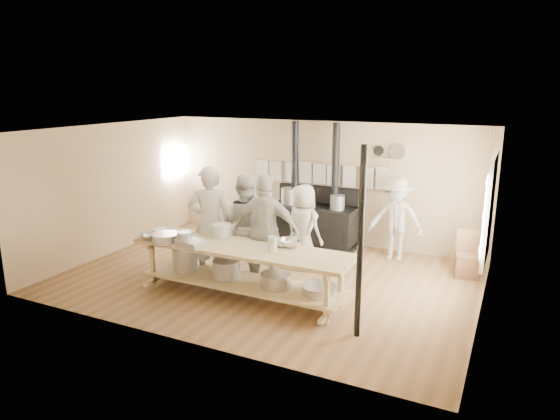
{
  "coord_description": "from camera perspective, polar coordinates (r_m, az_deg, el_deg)",
  "views": [
    {
      "loc": [
        3.8,
        -7.37,
        3.29
      ],
      "look_at": [
        0.14,
        0.2,
        1.21
      ],
      "focal_mm": 32.0,
      "sensor_mm": 36.0,
      "label": 1
    }
  ],
  "objects": [
    {
      "name": "bowl_white_a",
      "position": [
        8.76,
        -13.07,
        -2.36
      ],
      "size": [
        0.41,
        0.41,
        0.08
      ],
      "primitive_type": "imported",
      "rotation": [
        0.0,
        0.0,
        -0.27
      ],
      "color": "silver",
      "rests_on": "prep_table"
    },
    {
      "name": "bowl_steel_b",
      "position": [
        7.84,
        1.22,
        -3.8
      ],
      "size": [
        0.49,
        0.49,
        0.11
      ],
      "primitive_type": "imported",
      "rotation": [
        0.0,
        0.0,
        3.65
      ],
      "color": "silver",
      "rests_on": "prep_table"
    },
    {
      "name": "back_wall_shelf",
      "position": [
        10.16,
        12.36,
        6.31
      ],
      "size": [
        0.63,
        0.14,
        0.32
      ],
      "color": "tan",
      "rests_on": "ground"
    },
    {
      "name": "bucket_galv",
      "position": [
        8.04,
        -10.84,
        -3.21
      ],
      "size": [
        0.25,
        0.25,
        0.22
      ],
      "primitive_type": "cylinder",
      "rotation": [
        0.0,
        0.0,
        0.05
      ],
      "color": "gray",
      "rests_on": "prep_table"
    },
    {
      "name": "bowl_white_b",
      "position": [
        7.88,
        0.69,
        -3.81
      ],
      "size": [
        0.47,
        0.47,
        0.09
      ],
      "primitive_type": "imported",
      "rotation": [
        0.0,
        0.0,
        2.0
      ],
      "color": "silver",
      "rests_on": "prep_table"
    },
    {
      "name": "prep_table",
      "position": [
        8.0,
        -4.43,
        -6.4
      ],
      "size": [
        3.6,
        0.9,
        0.85
      ],
      "color": "tan",
      "rests_on": "ground"
    },
    {
      "name": "pitcher",
      "position": [
        7.62,
        -0.86,
        -3.89
      ],
      "size": [
        0.14,
        0.14,
        0.23
      ],
      "primitive_type": "cylinder",
      "rotation": [
        0.0,
        0.0,
        -0.01
      ],
      "color": "silver",
      "rests_on": "prep_table"
    },
    {
      "name": "mixing_bowl_large",
      "position": [
        8.28,
        -12.96,
        -3.1
      ],
      "size": [
        0.53,
        0.53,
        0.14
      ],
      "primitive_type": "cylinder",
      "rotation": [
        0.0,
        0.0,
        -0.22
      ],
      "color": "silver",
      "rests_on": "prep_table"
    },
    {
      "name": "ground",
      "position": [
        8.92,
        -1.4,
        -7.75
      ],
      "size": [
        7.0,
        7.0,
        0.0
      ],
      "primitive_type": "plane",
      "color": "brown",
      "rests_on": "ground"
    },
    {
      "name": "cook_left",
      "position": [
        8.78,
        -3.9,
        -1.77
      ],
      "size": [
        0.99,
        0.82,
        1.84
      ],
      "primitive_type": "imported",
      "rotation": [
        0.0,
        0.0,
        3.0
      ],
      "color": "#B0AD9C",
      "rests_on": "ground"
    },
    {
      "name": "window_right",
      "position": [
        8.17,
        22.82,
        0.14
      ],
      "size": [
        0.09,
        1.5,
        1.65
      ],
      "color": "beige",
      "rests_on": "ground"
    },
    {
      "name": "cook_far_left",
      "position": [
        8.67,
        -8.0,
        -1.52
      ],
      "size": [
        0.88,
        0.81,
        2.01
      ],
      "primitive_type": "imported",
      "rotation": [
        0.0,
        0.0,
        3.74
      ],
      "color": "#B0AD9C",
      "rests_on": "ground"
    },
    {
      "name": "left_opening",
      "position": [
        11.96,
        -11.89,
        5.49
      ],
      "size": [
        0.0,
        0.9,
        0.9
      ],
      "color": "white",
      "rests_on": "ground"
    },
    {
      "name": "room_shell",
      "position": [
        8.45,
        -1.46,
        2.53
      ],
      "size": [
        7.0,
        7.0,
        7.0
      ],
      "color": "tan",
      "rests_on": "ground"
    },
    {
      "name": "stove",
      "position": [
        10.59,
        3.79,
        -1.28
      ],
      "size": [
        1.9,
        0.75,
        2.6
      ],
      "color": "black",
      "rests_on": "ground"
    },
    {
      "name": "bowl_steel_a",
      "position": [
        8.48,
        -14.67,
        -2.93
      ],
      "size": [
        0.45,
        0.45,
        0.1
      ],
      "primitive_type": "imported",
      "rotation": [
        0.0,
        0.0,
        0.76
      ],
      "color": "silver",
      "rests_on": "prep_table"
    },
    {
      "name": "towel_rail",
      "position": [
        10.62,
        4.48,
        4.43
      ],
      "size": [
        3.0,
        0.04,
        0.47
      ],
      "color": "tan",
      "rests_on": "ground"
    },
    {
      "name": "roasting_pan",
      "position": [
        7.98,
        -10.05,
        -3.73
      ],
      "size": [
        0.53,
        0.41,
        0.1
      ],
      "primitive_type": "cube",
      "rotation": [
        0.0,
        0.0,
        -0.22
      ],
      "color": "#B2B2B7",
      "rests_on": "prep_table"
    },
    {
      "name": "support_post",
      "position": [
        6.58,
        9.16,
        -3.91
      ],
      "size": [
        0.08,
        0.08,
        2.6
      ],
      "primitive_type": "cylinder",
      "color": "black",
      "rests_on": "ground"
    },
    {
      "name": "cook_by_window",
      "position": [
        9.85,
        13.12,
        -0.99
      ],
      "size": [
        1.08,
        0.64,
        1.64
      ],
      "primitive_type": "imported",
      "rotation": [
        0.0,
        0.0,
        -0.03
      ],
      "color": "#B0AD9C",
      "rests_on": "ground"
    },
    {
      "name": "chair",
      "position": [
        9.5,
        20.54,
        -5.72
      ],
      "size": [
        0.45,
        0.45,
        0.83
      ],
      "rotation": [
        0.0,
        0.0,
        0.18
      ],
      "color": "brown",
      "rests_on": "ground"
    },
    {
      "name": "deep_bowl_enamel",
      "position": [
        8.41,
        -6.7,
        -2.32
      ],
      "size": [
        0.44,
        0.44,
        0.21
      ],
      "primitive_type": "cylinder",
      "rotation": [
        0.0,
        0.0,
        -0.43
      ],
      "color": "silver",
      "rests_on": "prep_table"
    },
    {
      "name": "cook_center",
      "position": [
        9.15,
        2.67,
        -1.94
      ],
      "size": [
        0.89,
        0.71,
        1.59
      ],
      "primitive_type": "imported",
      "rotation": [
        0.0,
        0.0,
        2.84
      ],
      "color": "#B0AD9C",
      "rests_on": "ground"
    },
    {
      "name": "cook_right",
      "position": [
        8.29,
        -1.59,
        -2.43
      ],
      "size": [
        1.19,
        0.65,
        1.92
      ],
      "primitive_type": "imported",
      "rotation": [
        0.0,
        0.0,
        3.31
      ],
      "color": "#B0AD9C",
      "rests_on": "ground"
    }
  ]
}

